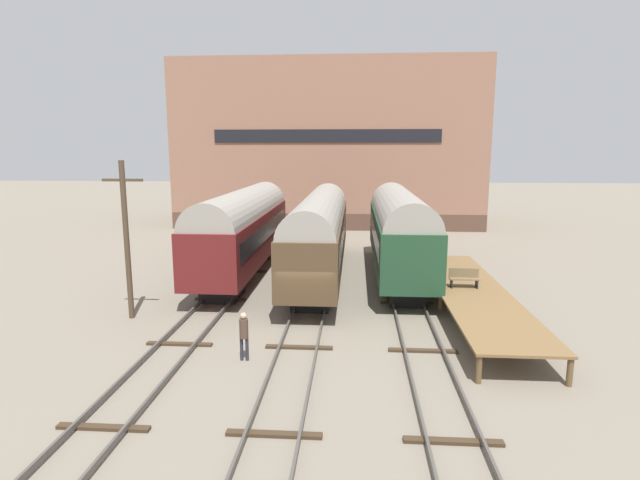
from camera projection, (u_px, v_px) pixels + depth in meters
The scene contains 12 objects.
ground_plane at pixel (307, 322), 22.17m from camera, with size 200.00×200.00×0.00m, color slate.
track_left at pixel (202, 317), 22.48m from camera, with size 2.60×60.00×0.26m.
track_middle at pixel (307, 319), 22.15m from camera, with size 2.60×60.00×0.26m.
track_right at pixel (414, 322), 21.82m from camera, with size 2.60×60.00×0.26m.
train_car_green at pixel (399, 228), 29.60m from camera, with size 2.99×15.08×5.23m.
train_car_brown at pixel (320, 229), 29.81m from camera, with size 2.85×18.24×5.05m.
train_car_maroon at pixel (243, 226), 30.46m from camera, with size 3.00×16.01×5.19m.
station_platform at pixel (472, 291), 23.54m from camera, with size 3.19×15.46×1.06m.
bench at pixel (464, 277), 23.83m from camera, with size 1.40×0.40×0.91m.
person_worker at pixel (244, 332), 17.96m from camera, with size 0.32×0.32×1.81m.
utility_pole at pixel (126, 238), 22.11m from camera, with size 1.80×0.24×7.12m.
warehouse_building at pixel (330, 146), 52.75m from camera, with size 30.04×13.46×16.08m.
Camera 1 is at (2.09, -21.08, 7.53)m, focal length 28.00 mm.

